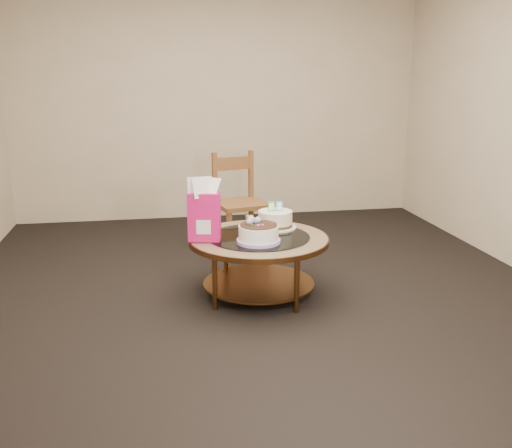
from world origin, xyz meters
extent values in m
plane|color=black|center=(0.00, 0.00, 0.00)|extent=(5.00, 5.00, 0.00)
cube|color=#C8B097|center=(0.00, 2.50, 1.30)|extent=(4.50, 0.02, 2.60)
cube|color=#C8B097|center=(0.00, -2.50, 1.30)|extent=(4.50, 0.02, 2.60)
cylinder|color=brown|center=(0.35, 0.20, 0.21)|extent=(0.04, 0.04, 0.42)
cylinder|color=brown|center=(-0.20, 0.35, 0.21)|extent=(0.04, 0.04, 0.42)
cylinder|color=brown|center=(-0.35, -0.20, 0.21)|extent=(0.04, 0.04, 0.42)
cylinder|color=brown|center=(0.20, -0.35, 0.21)|extent=(0.04, 0.04, 0.42)
cylinder|color=brown|center=(0.00, 0.00, 0.10)|extent=(0.82, 0.82, 0.02)
cylinder|color=brown|center=(0.00, 0.00, 0.43)|extent=(1.02, 1.02, 0.04)
cylinder|color=#8F714E|center=(0.00, 0.00, 0.45)|extent=(1.00, 1.00, 0.01)
cylinder|color=black|center=(0.00, 0.00, 0.45)|extent=(0.74, 0.74, 0.01)
cylinder|color=#B596D4|center=(-0.03, -0.15, 0.47)|extent=(0.31, 0.31, 0.02)
cylinder|color=white|center=(-0.03, -0.15, 0.52)|extent=(0.28, 0.28, 0.12)
cylinder|color=black|center=(-0.03, -0.15, 0.59)|extent=(0.26, 0.26, 0.01)
sphere|color=#B596D4|center=(-0.07, -0.10, 0.61)|extent=(0.06, 0.06, 0.06)
sphere|color=#B596D4|center=(-0.02, -0.09, 0.60)|extent=(0.05, 0.05, 0.05)
sphere|color=#B596D4|center=(-0.09, -0.14, 0.60)|extent=(0.04, 0.04, 0.04)
cone|color=#1D6E2C|center=(-0.04, -0.13, 0.59)|extent=(0.03, 0.03, 0.03)
cone|color=#1D6E2C|center=(-0.10, -0.10, 0.59)|extent=(0.04, 0.04, 0.03)
cone|color=#1D6E2C|center=(0.00, -0.08, 0.59)|extent=(0.04, 0.04, 0.03)
cone|color=#1D6E2C|center=(-0.08, -0.17, 0.59)|extent=(0.04, 0.04, 0.03)
cylinder|color=white|center=(0.17, 0.21, 0.46)|extent=(0.32, 0.32, 0.01)
cylinder|color=#492C15|center=(0.17, 0.21, 0.48)|extent=(0.27, 0.27, 0.02)
cylinder|color=white|center=(0.17, 0.21, 0.54)|extent=(0.26, 0.26, 0.10)
cube|color=#53AF4B|center=(0.13, 0.21, 0.63)|extent=(0.05, 0.01, 0.07)
cube|color=white|center=(0.13, 0.21, 0.63)|extent=(0.04, 0.01, 0.06)
cube|color=#409EDC|center=(0.20, 0.21, 0.63)|extent=(0.05, 0.01, 0.07)
cube|color=white|center=(0.20, 0.21, 0.63)|extent=(0.04, 0.01, 0.06)
cube|color=#E51565|center=(-0.39, -0.03, 0.63)|extent=(0.24, 0.16, 0.34)
cube|color=silver|center=(-0.39, -0.03, 0.57)|extent=(0.12, 0.14, 0.10)
cube|color=#C0B44F|center=(-0.02, 0.30, 0.46)|extent=(0.12, 0.12, 0.01)
cylinder|color=gold|center=(-0.02, 0.30, 0.47)|extent=(0.12, 0.12, 0.01)
cylinder|color=olive|center=(-0.02, 0.30, 0.51)|extent=(0.06, 0.06, 0.06)
cylinder|color=black|center=(-0.02, 0.30, 0.54)|extent=(0.00, 0.00, 0.01)
cube|color=brown|center=(0.03, 1.08, 0.45)|extent=(0.51, 0.51, 0.04)
cube|color=brown|center=(-0.10, 0.87, 0.22)|extent=(0.05, 0.05, 0.45)
cube|color=brown|center=(0.25, 0.95, 0.22)|extent=(0.05, 0.05, 0.45)
cube|color=brown|center=(-0.19, 1.22, 0.22)|extent=(0.05, 0.05, 0.45)
cube|color=brown|center=(0.16, 1.30, 0.22)|extent=(0.05, 0.05, 0.45)
cube|color=brown|center=(-0.19, 1.22, 0.68)|extent=(0.05, 0.05, 0.46)
cube|color=brown|center=(0.16, 1.30, 0.68)|extent=(0.05, 0.05, 0.46)
cube|color=brown|center=(-0.01, 1.26, 0.80)|extent=(0.36, 0.11, 0.12)
camera|label=1|loc=(-0.72, -3.90, 1.60)|focal=40.00mm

